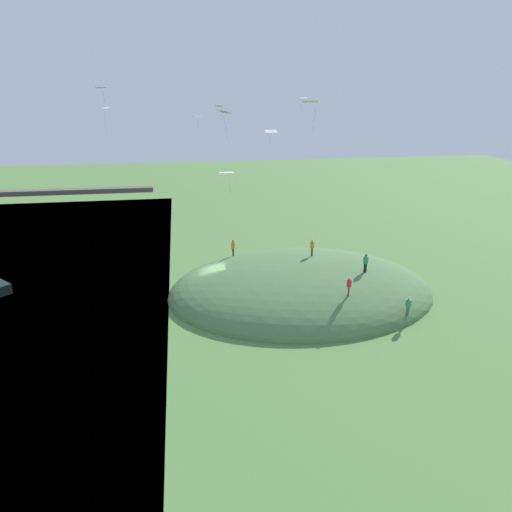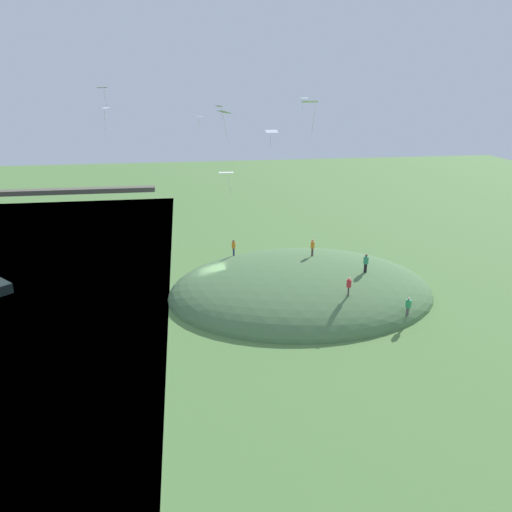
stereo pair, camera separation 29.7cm
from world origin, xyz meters
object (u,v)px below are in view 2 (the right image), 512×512
Objects in this scene: person_with_child at (313,245)px; kite_3 at (226,173)px; person_on_hilltop at (408,304)px; kite_2 at (304,99)px; kite_5 at (105,111)px; kite_4 at (220,107)px; kite_6 at (272,132)px; person_near_shore at (366,261)px; kite_7 at (310,103)px; person_watching_kites at (234,246)px; kite_0 at (103,89)px; kite_8 at (199,117)px; person_walking_path at (349,284)px; kite_1 at (224,113)px.

kite_3 reaches higher than person_with_child.
kite_3 reaches higher than person_on_hilltop.
kite_2 is 0.66× the size of kite_5.
kite_4 is (-8.53, 1.75, 12.78)m from person_with_child.
person_on_hilltop is 1.06× the size of kite_6.
person_on_hilltop is at bearing -28.77° from person_near_shore.
kite_7 reaches higher than kite_3.
person_watching_kites is 15.98m from kite_2.
kite_4 is (-8.39, -2.96, -0.58)m from kite_2.
kite_0 is at bearing 120.35° from kite_3.
kite_8 is at bearing 95.27° from kite_3.
kite_4 is at bearing 88.84° from kite_3.
kite_4 is at bearing -160.56° from kite_2.
kite_5 is (-22.58, 1.43, 15.24)m from person_on_hilltop.
kite_2 is 0.78× the size of kite_6.
person_with_child is at bearing -151.03° from person_walking_path.
kite_7 is at bearing -31.79° from kite_3.
kite_8 is at bearing 178.10° from person_near_shore.
kite_0 is 1.46× the size of kite_6.
kite_5 is 18.84m from kite_6.
person_with_child is at bearing -11.57° from kite_4.
kite_8 is (-1.22, 17.52, -1.41)m from kite_1.
person_walking_path is 0.74× the size of kite_0.
person_watching_kites is at bearing 107.68° from person_with_child.
kite_4 is (11.66, -12.50, -1.42)m from kite_0.
kite_4 is (0.14, 7.16, 4.62)m from kite_3.
kite_7 is at bearing -88.75° from kite_6.
kite_8 is at bearing -126.54° from person_walking_path.
kite_4 is at bearing 87.71° from kite_1.
person_watching_kites is at bearing 108.56° from kite_7.
person_near_shore is 15.46m from kite_6.
kite_6 is (-4.28, 12.63, 11.01)m from person_walking_path.
kite_1 is at bearing -122.10° from person_near_shore.
kite_4 reaches higher than person_on_hilltop.
kite_4 is at bearing 123.31° from person_with_child.
person_walking_path is at bearing 0.12° from kite_5.
kite_1 is (11.30, -21.62, -1.37)m from kite_0.
kite_8 reaches higher than person_watching_kites.
person_on_hilltop is at bearing -57.69° from kite_6.
kite_4 is at bearing -47.00° from kite_0.
person_near_shore is 13.68m from person_watching_kites.
kite_0 reaches higher than person_walking_path.
kite_2 is 0.71× the size of kite_3.
kite_1 is (-14.48, 2.26, 14.97)m from person_on_hilltop.
person_walking_path is 0.98× the size of kite_3.
person_with_child reaches higher than person_walking_path.
kite_7 is (5.64, -3.50, 5.36)m from kite_3.
kite_7 is at bearing -62.72° from kite_4.
kite_3 reaches higher than person_near_shore.
kite_2 reaches higher than kite_3.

